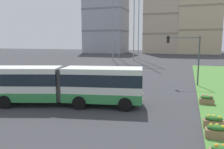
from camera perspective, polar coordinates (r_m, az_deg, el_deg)
The scene contains 8 objects.
articulated_bus at distance 18.15m, azimuth -11.20°, elevation -2.46°, with size 12.03×5.38×3.00m.
flower_planter_2 at distance 13.12m, azimuth 24.86°, elevation -12.85°, with size 1.10×0.56×0.74m.
flower_planter_3 at distance 14.52m, azimuth 24.22°, elevation -10.77°, with size 1.10×0.56×0.74m.
flower_planter_4 at distance 19.54m, azimuth 22.76°, elevation -5.87°, with size 1.10×0.56×0.74m.
traffic_light_far_right at distance 27.04m, azimuth 18.43°, elevation 5.56°, with size 3.80×0.28×5.63m.
apartment_tower_west at distance 106.24m, azimuth -1.50°, elevation 15.73°, with size 18.03×14.36×37.58m.
apartment_tower_westcentre at distance 107.44m, azimuth 13.15°, elevation 16.11°, with size 16.02×19.30×40.04m.
apartment_tower_centre at distance 106.38m, azimuth 21.32°, elevation 15.10°, with size 16.46×18.93×37.28m.
Camera 1 is at (6.06, -5.02, 4.98)m, focal length 36.29 mm.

